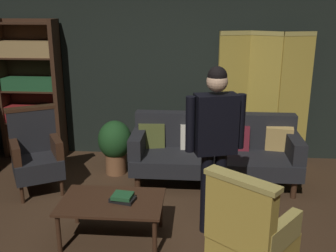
{
  "coord_description": "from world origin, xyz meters",
  "views": [
    {
      "loc": [
        0.34,
        -3.39,
        2.24
      ],
      "look_at": [
        0.0,
        0.8,
        0.95
      ],
      "focal_mm": 42.32,
      "sensor_mm": 36.0,
      "label": 1
    }
  ],
  "objects_px": {
    "potted_plant": "(115,144)",
    "book_green_cloth": "(123,196)",
    "folding_screen": "(263,97)",
    "bookshelf": "(31,87)",
    "velvet_couch": "(214,149)",
    "armchair_gilt_accent": "(249,234)",
    "coffee_table": "(112,205)",
    "standing_figure": "(215,136)",
    "armchair_wing_left": "(36,153)",
    "book_black_cloth": "(123,199)"
  },
  "relations": [
    {
      "from": "potted_plant",
      "to": "book_green_cloth",
      "type": "height_order",
      "value": "potted_plant"
    },
    {
      "from": "folding_screen",
      "to": "bookshelf",
      "type": "height_order",
      "value": "bookshelf"
    },
    {
      "from": "velvet_couch",
      "to": "armchair_gilt_accent",
      "type": "distance_m",
      "value": 2.05
    },
    {
      "from": "coffee_table",
      "to": "book_green_cloth",
      "type": "xyz_separation_m",
      "value": [
        0.11,
        0.0,
        0.1
      ]
    },
    {
      "from": "armchair_gilt_accent",
      "to": "standing_figure",
      "type": "height_order",
      "value": "standing_figure"
    },
    {
      "from": "armchair_wing_left",
      "to": "book_black_cloth",
      "type": "bearing_deg",
      "value": -38.46
    },
    {
      "from": "bookshelf",
      "to": "velvet_couch",
      "type": "height_order",
      "value": "bookshelf"
    },
    {
      "from": "bookshelf",
      "to": "standing_figure",
      "type": "height_order",
      "value": "bookshelf"
    },
    {
      "from": "velvet_couch",
      "to": "coffee_table",
      "type": "bearing_deg",
      "value": -125.72
    },
    {
      "from": "folding_screen",
      "to": "bookshelf",
      "type": "distance_m",
      "value": 3.39
    },
    {
      "from": "book_green_cloth",
      "to": "potted_plant",
      "type": "bearing_deg",
      "value": 104.5
    },
    {
      "from": "folding_screen",
      "to": "coffee_table",
      "type": "relative_size",
      "value": 1.9
    },
    {
      "from": "bookshelf",
      "to": "coffee_table",
      "type": "xyz_separation_m",
      "value": [
        1.66,
        -2.18,
        -0.7
      ]
    },
    {
      "from": "folding_screen",
      "to": "standing_figure",
      "type": "height_order",
      "value": "folding_screen"
    },
    {
      "from": "folding_screen",
      "to": "book_black_cloth",
      "type": "xyz_separation_m",
      "value": [
        -1.62,
        -2.17,
        -0.55
      ]
    },
    {
      "from": "bookshelf",
      "to": "armchair_wing_left",
      "type": "relative_size",
      "value": 1.97
    },
    {
      "from": "armchair_wing_left",
      "to": "book_green_cloth",
      "type": "height_order",
      "value": "armchair_wing_left"
    },
    {
      "from": "folding_screen",
      "to": "armchair_wing_left",
      "type": "height_order",
      "value": "folding_screen"
    },
    {
      "from": "potted_plant",
      "to": "velvet_couch",
      "type": "bearing_deg",
      "value": -6.86
    },
    {
      "from": "velvet_couch",
      "to": "potted_plant",
      "type": "bearing_deg",
      "value": 173.14
    },
    {
      "from": "velvet_couch",
      "to": "potted_plant",
      "type": "distance_m",
      "value": 1.35
    },
    {
      "from": "coffee_table",
      "to": "potted_plant",
      "type": "xyz_separation_m",
      "value": [
        -0.3,
        1.6,
        0.05
      ]
    },
    {
      "from": "armchair_wing_left",
      "to": "potted_plant",
      "type": "xyz_separation_m",
      "value": [
        0.86,
        0.59,
        -0.06
      ]
    },
    {
      "from": "bookshelf",
      "to": "armchair_wing_left",
      "type": "bearing_deg",
      "value": -66.91
    },
    {
      "from": "bookshelf",
      "to": "coffee_table",
      "type": "height_order",
      "value": "bookshelf"
    },
    {
      "from": "potted_plant",
      "to": "book_black_cloth",
      "type": "relative_size",
      "value": 3.22
    },
    {
      "from": "bookshelf",
      "to": "book_black_cloth",
      "type": "relative_size",
      "value": 8.82
    },
    {
      "from": "folding_screen",
      "to": "armchair_wing_left",
      "type": "xyz_separation_m",
      "value": [
        -2.89,
        -1.16,
        -0.5
      ]
    },
    {
      "from": "bookshelf",
      "to": "armchair_gilt_accent",
      "type": "relative_size",
      "value": 1.97
    },
    {
      "from": "bookshelf",
      "to": "armchair_wing_left",
      "type": "distance_m",
      "value": 1.39
    },
    {
      "from": "coffee_table",
      "to": "armchair_gilt_accent",
      "type": "relative_size",
      "value": 0.96
    },
    {
      "from": "potted_plant",
      "to": "armchair_gilt_accent",
      "type": "bearing_deg",
      "value": -54.83
    },
    {
      "from": "armchair_gilt_accent",
      "to": "potted_plant",
      "type": "bearing_deg",
      "value": 125.17
    },
    {
      "from": "velvet_couch",
      "to": "standing_figure",
      "type": "relative_size",
      "value": 1.25
    },
    {
      "from": "armchair_wing_left",
      "to": "book_black_cloth",
      "type": "relative_size",
      "value": 4.47
    },
    {
      "from": "standing_figure",
      "to": "armchair_gilt_accent",
      "type": "bearing_deg",
      "value": -72.74
    },
    {
      "from": "folding_screen",
      "to": "book_green_cloth",
      "type": "distance_m",
      "value": 2.75
    },
    {
      "from": "book_green_cloth",
      "to": "armchair_wing_left",
      "type": "bearing_deg",
      "value": 141.54
    },
    {
      "from": "bookshelf",
      "to": "book_black_cloth",
      "type": "distance_m",
      "value": 2.88
    },
    {
      "from": "potted_plant",
      "to": "book_green_cloth",
      "type": "xyz_separation_m",
      "value": [
        0.41,
        -1.6,
        0.05
      ]
    },
    {
      "from": "potted_plant",
      "to": "book_black_cloth",
      "type": "bearing_deg",
      "value": -75.5
    },
    {
      "from": "potted_plant",
      "to": "book_black_cloth",
      "type": "xyz_separation_m",
      "value": [
        0.41,
        -1.6,
        0.01
      ]
    },
    {
      "from": "potted_plant",
      "to": "book_black_cloth",
      "type": "distance_m",
      "value": 1.65
    },
    {
      "from": "bookshelf",
      "to": "book_black_cloth",
      "type": "height_order",
      "value": "bookshelf"
    },
    {
      "from": "standing_figure",
      "to": "book_black_cloth",
      "type": "xyz_separation_m",
      "value": [
        -0.88,
        -0.24,
        -0.59
      ]
    },
    {
      "from": "coffee_table",
      "to": "armchair_wing_left",
      "type": "xyz_separation_m",
      "value": [
        -1.17,
        1.02,
        0.12
      ]
    },
    {
      "from": "armchair_wing_left",
      "to": "potted_plant",
      "type": "distance_m",
      "value": 1.05
    },
    {
      "from": "coffee_table",
      "to": "potted_plant",
      "type": "height_order",
      "value": "potted_plant"
    },
    {
      "from": "velvet_couch",
      "to": "standing_figure",
      "type": "distance_m",
      "value": 1.33
    },
    {
      "from": "book_black_cloth",
      "to": "folding_screen",
      "type": "bearing_deg",
      "value": 53.34
    }
  ]
}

